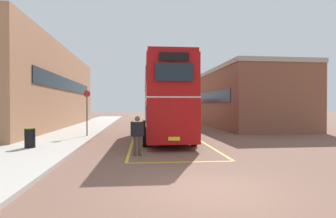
{
  "coord_description": "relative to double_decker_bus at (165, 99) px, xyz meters",
  "views": [
    {
      "loc": [
        -1.81,
        -6.57,
        2.09
      ],
      "look_at": [
        0.5,
        13.08,
        1.87
      ],
      "focal_mm": 29.06,
      "sensor_mm": 36.0,
      "label": 1
    }
  ],
  "objects": [
    {
      "name": "ground_plane",
      "position": [
        -0.01,
        3.81,
        -2.51
      ],
      "size": [
        135.6,
        135.6,
        0.0
      ],
      "primitive_type": "plane",
      "color": "brown"
    },
    {
      "name": "sidewalk_left",
      "position": [
        -6.51,
        6.21,
        -2.44
      ],
      "size": [
        4.0,
        57.6,
        0.14
      ],
      "primitive_type": "cube",
      "color": "#B2ADA3",
      "rests_on": "ground"
    },
    {
      "name": "brick_building_left",
      "position": [
        -11.49,
        9.44,
        1.16
      ],
      "size": [
        6.83,
        24.31,
        7.35
      ],
      "color": "#AD7A56",
      "rests_on": "ground"
    },
    {
      "name": "depot_building_right",
      "position": [
        8.93,
        8.31,
        0.33
      ],
      "size": [
        7.0,
        13.53,
        5.68
      ],
      "color": "brown",
      "rests_on": "ground"
    },
    {
      "name": "double_decker_bus",
      "position": [
        0.0,
        0.0,
        0.0
      ],
      "size": [
        2.99,
        10.55,
        4.75
      ],
      "color": "black",
      "rests_on": "ground"
    },
    {
      "name": "single_deck_bus",
      "position": [
        2.39,
        20.84,
        -0.87
      ],
      "size": [
        3.59,
        9.75,
        3.02
      ],
      "color": "black",
      "rests_on": "ground"
    },
    {
      "name": "pedestrian_boarding",
      "position": [
        -1.77,
        -5.72,
        -1.55
      ],
      "size": [
        0.56,
        0.27,
        1.67
      ],
      "color": "#473828",
      "rests_on": "ground"
    },
    {
      "name": "litter_bin",
      "position": [
        -6.74,
        -3.84,
        -1.91
      ],
      "size": [
        0.5,
        0.5,
        0.92
      ],
      "color": "black",
      "rests_on": "sidewalk_left"
    },
    {
      "name": "bus_stop_sign",
      "position": [
        -5.01,
        1.07,
        -0.6
      ],
      "size": [
        0.44,
        0.12,
        2.97
      ],
      "color": "#4C4C51",
      "rests_on": "sidewalk_left"
    },
    {
      "name": "bay_marking_yellow",
      "position": [
        -0.02,
        -1.93,
        -2.51
      ],
      "size": [
        4.49,
        12.59,
        0.01
      ],
      "color": "gold",
      "rests_on": "ground"
    }
  ]
}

